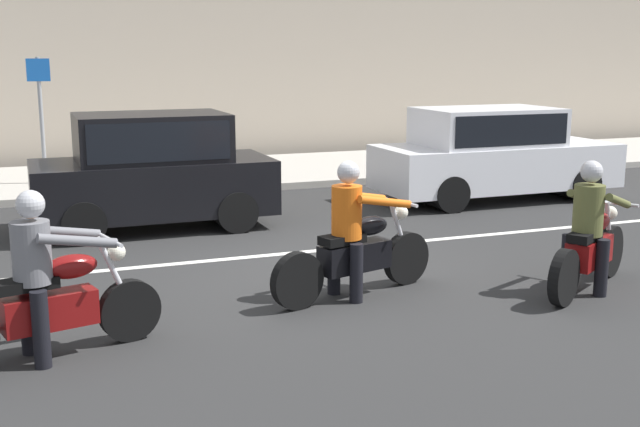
{
  "coord_description": "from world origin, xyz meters",
  "views": [
    {
      "loc": [
        -3.43,
        -9.2,
        2.73
      ],
      "look_at": [
        -0.19,
        -0.67,
        0.87
      ],
      "focal_mm": 44.73,
      "sensor_mm": 36.0,
      "label": 1
    }
  ],
  "objects_px": {
    "motorcycle_with_rider_olive": "(590,238)",
    "motorcycle_with_rider_gray": "(47,290)",
    "motorcycle_with_rider_orange_stripe": "(354,242)",
    "street_sign_post": "(41,107)",
    "parked_hatchback_black": "(153,170)",
    "parked_sedan_white": "(492,153)"
  },
  "relations": [
    {
      "from": "motorcycle_with_rider_olive",
      "to": "motorcycle_with_rider_gray",
      "type": "relative_size",
      "value": 0.91
    },
    {
      "from": "motorcycle_with_rider_olive",
      "to": "motorcycle_with_rider_orange_stripe",
      "type": "relative_size",
      "value": 0.87
    },
    {
      "from": "motorcycle_with_rider_olive",
      "to": "street_sign_post",
      "type": "xyz_separation_m",
      "value": [
        -5.62,
        9.49,
        1.02
      ]
    },
    {
      "from": "parked_hatchback_black",
      "to": "street_sign_post",
      "type": "height_order",
      "value": "street_sign_post"
    },
    {
      "from": "motorcycle_with_rider_orange_stripe",
      "to": "parked_hatchback_black",
      "type": "relative_size",
      "value": 0.6
    },
    {
      "from": "parked_hatchback_black",
      "to": "motorcycle_with_rider_orange_stripe",
      "type": "bearing_deg",
      "value": -70.81
    },
    {
      "from": "motorcycle_with_rider_orange_stripe",
      "to": "parked_sedan_white",
      "type": "relative_size",
      "value": 0.48
    },
    {
      "from": "parked_hatchback_black",
      "to": "street_sign_post",
      "type": "relative_size",
      "value": 1.46
    },
    {
      "from": "motorcycle_with_rider_gray",
      "to": "parked_sedan_white",
      "type": "distance_m",
      "value": 9.69
    },
    {
      "from": "motorcycle_with_rider_olive",
      "to": "parked_hatchback_black",
      "type": "bearing_deg",
      "value": 128.86
    },
    {
      "from": "motorcycle_with_rider_orange_stripe",
      "to": "motorcycle_with_rider_gray",
      "type": "height_order",
      "value": "motorcycle_with_rider_orange_stripe"
    },
    {
      "from": "motorcycle_with_rider_gray",
      "to": "motorcycle_with_rider_orange_stripe",
      "type": "bearing_deg",
      "value": 12.47
    },
    {
      "from": "street_sign_post",
      "to": "parked_sedan_white",
      "type": "bearing_deg",
      "value": -27.93
    },
    {
      "from": "parked_sedan_white",
      "to": "street_sign_post",
      "type": "xyz_separation_m",
      "value": [
        -7.76,
        4.12,
        0.77
      ]
    },
    {
      "from": "motorcycle_with_rider_olive",
      "to": "parked_hatchback_black",
      "type": "distance_m",
      "value": 6.62
    },
    {
      "from": "motorcycle_with_rider_gray",
      "to": "parked_hatchback_black",
      "type": "height_order",
      "value": "parked_hatchback_black"
    },
    {
      "from": "motorcycle_with_rider_olive",
      "to": "parked_hatchback_black",
      "type": "relative_size",
      "value": 0.52
    },
    {
      "from": "motorcycle_with_rider_gray",
      "to": "street_sign_post",
      "type": "relative_size",
      "value": 0.83
    },
    {
      "from": "motorcycle_with_rider_gray",
      "to": "parked_hatchback_black",
      "type": "distance_m",
      "value": 5.43
    },
    {
      "from": "motorcycle_with_rider_orange_stripe",
      "to": "parked_hatchback_black",
      "type": "height_order",
      "value": "parked_hatchback_black"
    },
    {
      "from": "parked_sedan_white",
      "to": "motorcycle_with_rider_olive",
      "type": "bearing_deg",
      "value": -111.79
    },
    {
      "from": "motorcycle_with_rider_orange_stripe",
      "to": "motorcycle_with_rider_gray",
      "type": "distance_m",
      "value": 3.39
    }
  ]
}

